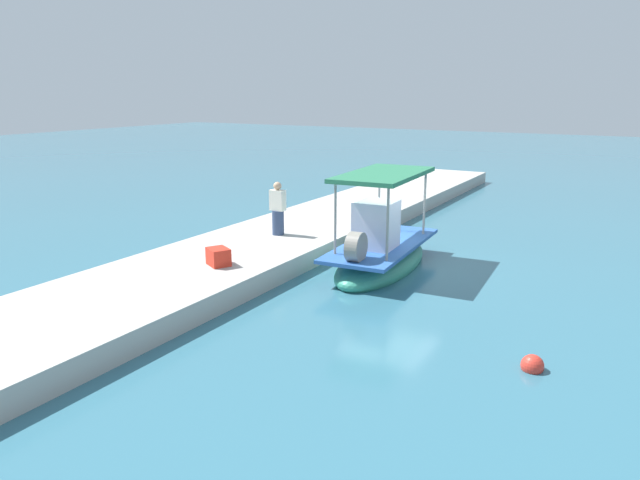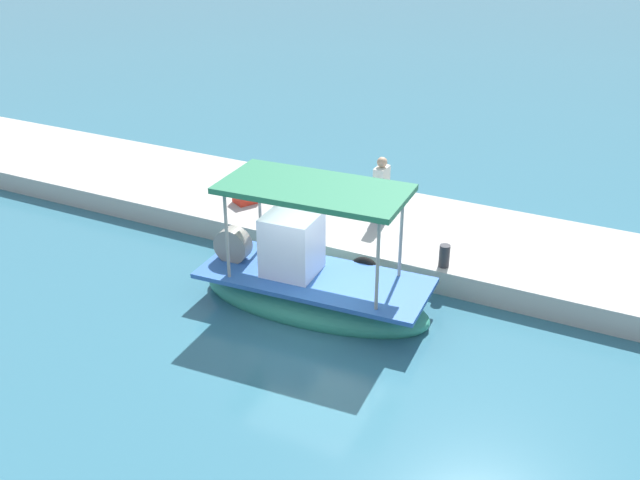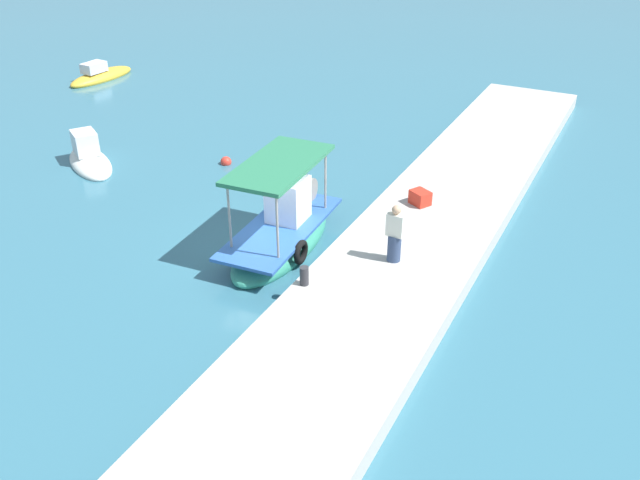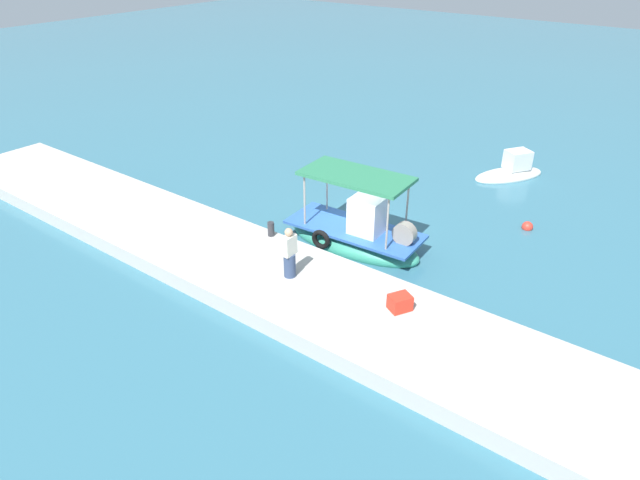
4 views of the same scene
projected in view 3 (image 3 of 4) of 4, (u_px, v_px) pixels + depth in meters
name	position (u px, v px, depth m)	size (l,w,h in m)	color
ground_plane	(272.00, 248.00, 20.77)	(120.00, 120.00, 0.00)	#336A7E
dock_quay	(395.00, 272.00, 19.06)	(36.00, 4.08, 0.57)	#B5AFA8
main_fishing_boat	(283.00, 232.00, 20.61)	(5.26, 2.30, 3.15)	teal
fisherman_near_bollard	(395.00, 236.00, 18.70)	(0.38, 0.49, 1.69)	navy
mooring_bollard	(304.00, 276.00, 17.87)	(0.24, 0.24, 0.52)	#2D2D33
cargo_crate	(420.00, 198.00, 22.00)	(0.61, 0.49, 0.46)	red
marker_buoy	(226.00, 162.00, 26.35)	(0.43, 0.43, 0.43)	red
moored_boat_near	(101.00, 76.00, 36.18)	(4.14, 1.62, 1.22)	gold
moored_boat_mid	(89.00, 159.00, 26.26)	(3.09, 3.71, 1.48)	silver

